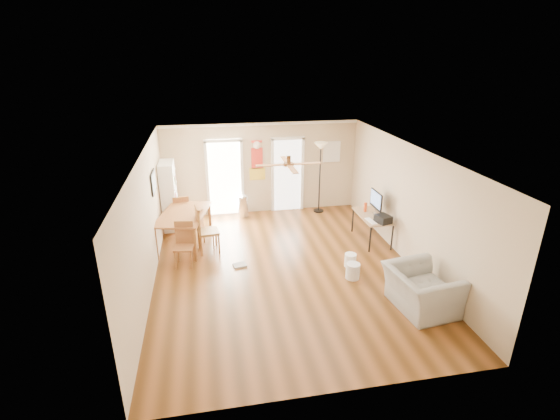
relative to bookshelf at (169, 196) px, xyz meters
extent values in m
plane|color=brown|center=(2.55, -2.75, -0.90)|extent=(7.00, 7.00, 0.00)
cube|color=red|center=(2.43, 0.73, 0.65)|extent=(0.46, 0.03, 1.10)
cube|color=white|center=(4.60, 0.72, 0.80)|extent=(0.50, 0.04, 0.60)
cube|color=black|center=(-0.17, -1.35, 0.80)|extent=(0.04, 0.66, 0.48)
cylinder|color=silver|center=(1.95, 0.42, -0.59)|extent=(0.33, 0.33, 0.62)
cube|color=white|center=(4.75, -2.07, -0.22)|extent=(0.17, 0.41, 0.02)
cube|color=black|center=(5.00, -2.18, -0.14)|extent=(0.38, 0.41, 0.18)
cylinder|color=#E14814|center=(4.85, -1.45, -0.11)|extent=(0.10, 0.10, 0.23)
cylinder|color=white|center=(3.99, -2.89, -0.75)|extent=(0.27, 0.27, 0.30)
cylinder|color=silver|center=(3.86, -3.38, -0.73)|extent=(0.36, 0.36, 0.33)
cube|color=#A09F9B|center=(1.59, -2.44, -0.88)|extent=(0.31, 0.27, 0.04)
imported|color=#9B9B96|center=(4.70, -4.61, -0.51)|extent=(1.19, 1.32, 0.78)
camera|label=1|loc=(1.03, -10.39, 3.56)|focal=26.18mm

